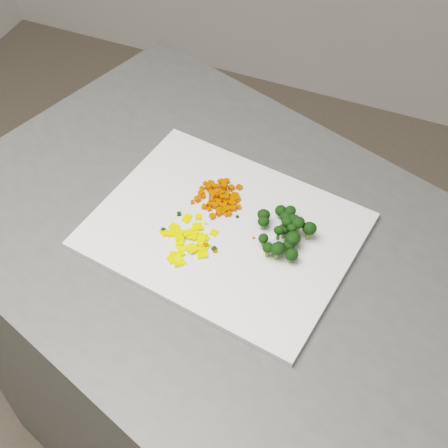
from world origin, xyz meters
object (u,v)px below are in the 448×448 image
at_px(counter_block, 223,368).
at_px(cutting_board, 224,230).
at_px(pepper_pile, 192,236).
at_px(broccoli_pile, 287,228).
at_px(carrot_pile, 216,193).

relative_size(counter_block, cutting_board, 2.29).
bearing_deg(pepper_pile, broccoli_pile, 22.79).
bearing_deg(cutting_board, broccoli_pile, 9.96).
bearing_deg(broccoli_pile, counter_block, -166.00).
bearing_deg(counter_block, broccoli_pile, 14.00).
relative_size(counter_block, carrot_pile, 10.29).
relative_size(cutting_board, broccoli_pile, 3.75).
bearing_deg(carrot_pile, pepper_pile, -90.35).
xyz_separation_m(counter_block, cutting_board, (0.00, 0.01, 0.46)).
height_order(carrot_pile, pepper_pile, carrot_pile).
relative_size(carrot_pile, pepper_pile, 0.86).
height_order(cutting_board, pepper_pile, pepper_pile).
bearing_deg(pepper_pile, counter_block, 40.81).
xyz_separation_m(carrot_pile, broccoli_pile, (0.13, -0.04, 0.01)).
bearing_deg(carrot_pile, broccoli_pile, -15.83).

